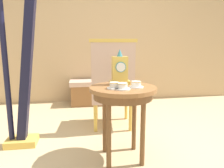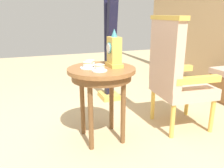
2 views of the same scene
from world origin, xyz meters
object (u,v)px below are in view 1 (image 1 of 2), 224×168
(side_table, at_px, (123,97))
(armchair, at_px, (113,83))
(teacup_center, at_px, (136,85))
(harp, at_px, (20,78))
(window_bench, at_px, (103,92))
(teacup_right, at_px, (122,86))
(teacup_left, at_px, (114,86))
(mantel_clock, at_px, (120,70))

(side_table, distance_m, armchair, 0.77)
(teacup_center, distance_m, harp, 1.20)
(side_table, xyz_separation_m, window_bench, (0.02, 1.96, -0.38))
(teacup_right, xyz_separation_m, harp, (-0.96, 0.55, 0.01))
(armchair, xyz_separation_m, window_bench, (-0.00, 1.19, -0.37))
(side_table, relative_size, armchair, 0.61)
(teacup_left, relative_size, teacup_center, 1.00)
(window_bench, bearing_deg, armchair, -89.98)
(armchair, bearing_deg, window_bench, 90.02)
(teacup_left, bearing_deg, armchair, 82.38)
(teacup_left, relative_size, window_bench, 0.11)
(side_table, xyz_separation_m, teacup_left, (-0.09, -0.08, 0.12))
(teacup_right, height_order, armchair, armchair)
(armchair, distance_m, window_bench, 1.25)
(teacup_left, distance_m, harp, 1.04)
(teacup_left, distance_m, armchair, 0.86)
(teacup_right, distance_m, teacup_center, 0.15)
(teacup_left, height_order, window_bench, teacup_left)
(teacup_center, xyz_separation_m, armchair, (-0.09, 0.82, -0.13))
(teacup_right, distance_m, window_bench, 2.14)
(side_table, bearing_deg, harp, 156.23)
(teacup_right, height_order, mantel_clock, mantel_clock)
(side_table, height_order, window_bench, side_table)
(side_table, relative_size, teacup_left, 5.30)
(mantel_clock, height_order, armchair, armchair)
(teacup_right, height_order, harp, harp)
(teacup_left, distance_m, window_bench, 2.10)
(harp, bearing_deg, teacup_center, -23.96)
(teacup_right, relative_size, window_bench, 0.11)
(teacup_left, height_order, harp, harp)
(side_table, relative_size, mantel_clock, 2.07)
(armchair, relative_size, harp, 0.63)
(harp, xyz_separation_m, window_bench, (1.01, 1.52, -0.51))
(side_table, xyz_separation_m, harp, (-0.99, 0.44, 0.13))
(teacup_left, bearing_deg, side_table, 39.99)
(side_table, bearing_deg, armchair, 88.35)
(teacup_left, height_order, teacup_right, same)
(teacup_left, xyz_separation_m, window_bench, (0.11, 2.04, -0.50))
(teacup_right, relative_size, teacup_center, 1.03)
(side_table, relative_size, teacup_right, 5.15)
(teacup_left, relative_size, armchair, 0.12)
(harp, bearing_deg, side_table, -23.77)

